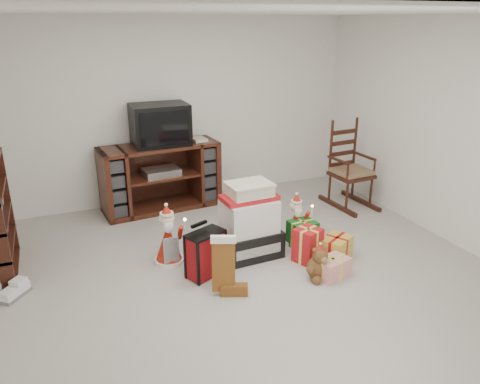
# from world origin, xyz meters

# --- Properties ---
(room) EXTENTS (5.01, 5.01, 2.51)m
(room) POSITION_xyz_m (0.00, 0.00, 1.25)
(room) COLOR #ADA79E
(room) RESTS_ON ground
(tv_stand) EXTENTS (1.61, 0.70, 0.89)m
(tv_stand) POSITION_xyz_m (-0.36, 2.19, 0.45)
(tv_stand) COLOR #461C14
(tv_stand) RESTS_ON floor
(rocking_chair) EXTENTS (0.55, 0.85, 1.23)m
(rocking_chair) POSITION_xyz_m (2.08, 1.34, 0.42)
(rocking_chair) COLOR #36190E
(rocking_chair) RESTS_ON floor
(gift_pile) EXTENTS (0.67, 0.50, 0.82)m
(gift_pile) POSITION_xyz_m (0.20, 0.47, 0.36)
(gift_pile) COLOR black
(gift_pile) RESTS_ON floor
(red_suitcase) EXTENTS (0.42, 0.32, 0.56)m
(red_suitcase) POSITION_xyz_m (-0.38, 0.22, 0.24)
(red_suitcase) COLOR maroon
(red_suitcase) RESTS_ON floor
(stocking) EXTENTS (0.30, 0.21, 0.59)m
(stocking) POSITION_xyz_m (-0.32, -0.14, 0.30)
(stocking) COLOR #0F6D0C
(stocking) RESTS_ON floor
(teddy_bear) EXTENTS (0.23, 0.20, 0.34)m
(teddy_bear) POSITION_xyz_m (0.64, -0.25, 0.15)
(teddy_bear) COLOR brown
(teddy_bear) RESTS_ON floor
(santa_figurine) EXTENTS (0.29, 0.28, 0.60)m
(santa_figurine) POSITION_xyz_m (0.82, 0.56, 0.23)
(santa_figurine) COLOR #B02212
(santa_figurine) RESTS_ON floor
(mrs_claus_figurine) EXTENTS (0.32, 0.31, 0.66)m
(mrs_claus_figurine) POSITION_xyz_m (-0.66, 0.65, 0.25)
(mrs_claus_figurine) COLOR #B02212
(mrs_claus_figurine) RESTS_ON floor
(sneaker_pair) EXTENTS (0.44, 0.33, 0.11)m
(sneaker_pair) POSITION_xyz_m (-2.25, 0.58, 0.05)
(sneaker_pair) COLOR white
(sneaker_pair) RESTS_ON floor
(gift_cluster) EXTENTS (0.62, 0.95, 0.29)m
(gift_cluster) POSITION_xyz_m (0.81, 0.10, 0.14)
(gift_cluster) COLOR #B51419
(gift_cluster) RESTS_ON floor
(crt_television) EXTENTS (0.73, 0.53, 0.53)m
(crt_television) POSITION_xyz_m (-0.32, 2.19, 1.16)
(crt_television) COLOR black
(crt_television) RESTS_ON tv_stand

